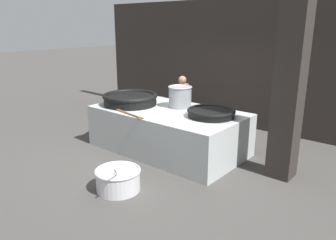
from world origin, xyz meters
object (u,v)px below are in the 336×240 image
at_px(prep_bowl_vegetables, 118,179).
at_px(giant_wok_far, 211,112).
at_px(giant_wok_near, 130,99).
at_px(stock_pot, 180,96).
at_px(cook, 182,102).

bearing_deg(prep_bowl_vegetables, giant_wok_far, 77.78).
height_order(giant_wok_far, prep_bowl_vegetables, giant_wok_far).
distance_m(giant_wok_near, giant_wok_far, 2.01).
xyz_separation_m(giant_wok_near, prep_bowl_vegetables, (1.53, -1.78, -0.85)).
relative_size(stock_pot, cook, 0.36).
relative_size(giant_wok_near, giant_wok_far, 1.30).
height_order(cook, prep_bowl_vegetables, cook).
bearing_deg(stock_pot, giant_wok_near, -152.63).
xyz_separation_m(giant_wok_far, prep_bowl_vegetables, (-0.46, -2.11, -0.80)).
distance_m(giant_wok_far, cook, 1.87).
bearing_deg(stock_pot, cook, 125.16).
bearing_deg(cook, prep_bowl_vegetables, 97.29).
xyz_separation_m(giant_wok_far, stock_pot, (-0.95, 0.21, 0.16)).
relative_size(giant_wok_near, cook, 0.86).
relative_size(stock_pot, prep_bowl_vegetables, 0.64).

